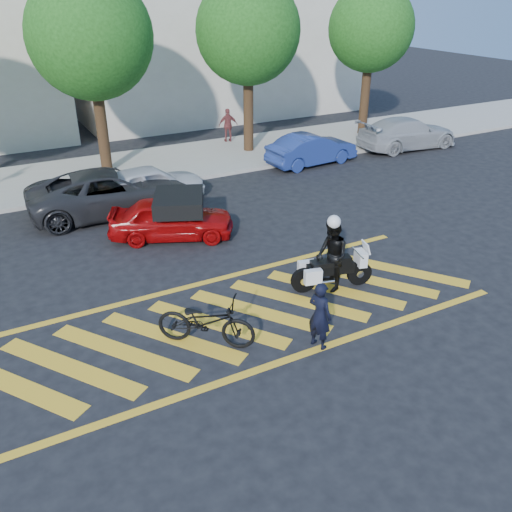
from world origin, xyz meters
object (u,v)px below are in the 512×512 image
police_motorcycle (331,270)px  parked_far_right (407,133)px  officer_moto (332,256)px  officer_bike (320,315)px  bicycle (206,321)px  parked_mid_left (111,192)px  red_convertible (171,218)px  parked_right (312,149)px  parked_mid_right (149,184)px

police_motorcycle → parked_far_right: bearing=53.9°
police_motorcycle → officer_moto: 0.41m
officer_bike → police_motorcycle: 2.56m
bicycle → parked_mid_left: bearing=38.5°
police_motorcycle → parked_mid_left: 8.45m
police_motorcycle → red_convertible: red_convertible is taller
officer_moto → parked_far_right: size_ratio=0.38×
officer_bike → police_motorcycle: (1.67, 1.92, -0.26)m
red_convertible → parked_right: parked_right is taller
police_motorcycle → parked_right: size_ratio=0.53×
police_motorcycle → red_convertible: size_ratio=0.57×
parked_mid_left → officer_bike: bearing=-165.5°
parked_mid_left → parked_right: (8.97, 1.40, -0.09)m
bicycle → parked_right: parked_right is taller
officer_bike → parked_mid_left: 9.77m
officer_bike → parked_mid_left: officer_bike is taller
police_motorcycle → parked_right: (5.43, 9.07, 0.14)m
officer_moto → police_motorcycle: bearing=132.1°
parked_far_right → officer_moto: bearing=133.3°
red_convertible → parked_far_right: bearing=-48.4°
police_motorcycle → parked_mid_right: parked_mid_right is taller
red_convertible → parked_mid_right: size_ratio=0.95×
red_convertible → parked_right: bearing=-37.9°
parked_mid_right → parked_far_right: parked_far_right is taller
parked_mid_right → parked_mid_left: bearing=99.9°
officer_bike → red_convertible: officer_bike is taller
officer_bike → parked_right: (7.10, 10.99, -0.12)m
parked_mid_left → parked_far_right: parked_mid_left is taller
parked_far_right → parked_right: bearing=93.3°
bicycle → parked_far_right: bearing=-16.2°
officer_moto → parked_mid_left: bearing=-141.5°
officer_moto → parked_far_right: bearing=143.9°
officer_moto → parked_mid_right: (-2.07, 8.06, -0.26)m
bicycle → parked_mid_right: (1.66, 8.75, 0.10)m
police_motorcycle → parked_mid_right: 8.31m
bicycle → officer_moto: size_ratio=1.16×
bicycle → parked_right: size_ratio=0.54×
red_convertible → parked_right: 8.96m
parked_mid_left → parked_mid_right: (1.46, 0.38, -0.08)m
parked_mid_left → parked_right: 9.08m
parked_mid_right → parked_far_right: 12.91m
officer_bike → parked_far_right: officer_bike is taller
parked_mid_left → parked_mid_right: 1.51m
parked_mid_left → officer_moto: bearing=-151.9°
parked_mid_right → bicycle: bearing=164.6°
officer_moto → officer_bike: bearing=-27.0°
parked_right → police_motorcycle: bearing=144.6°
parked_far_right → parked_mid_left: bearing=98.8°
officer_moto → red_convertible: (-2.45, 4.84, -0.29)m
police_motorcycle → officer_moto: bearing=-137.9°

